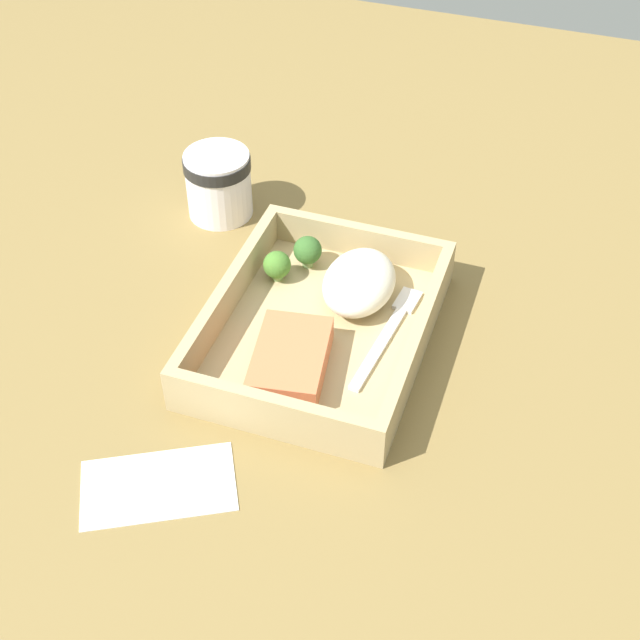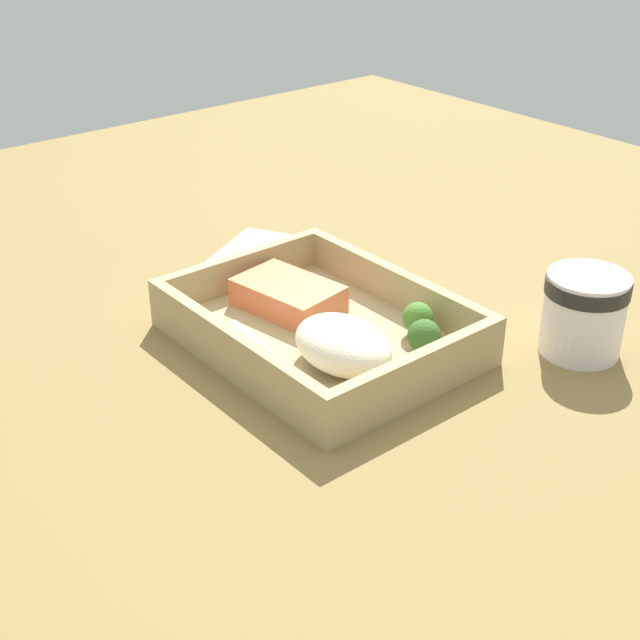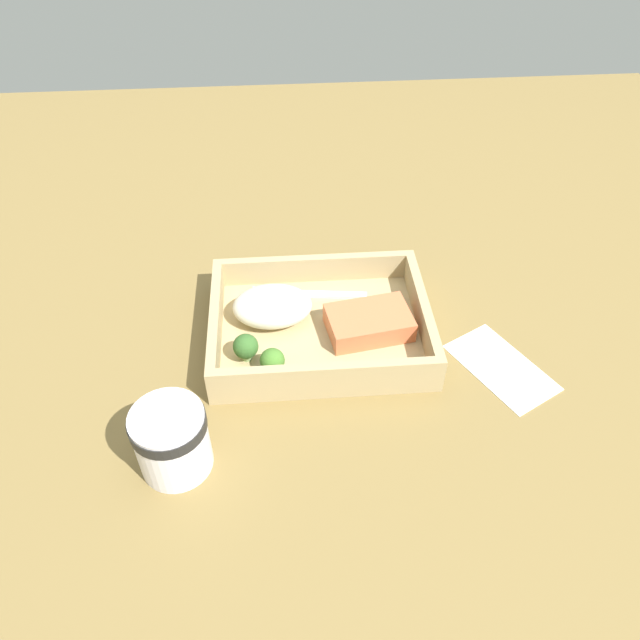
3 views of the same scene
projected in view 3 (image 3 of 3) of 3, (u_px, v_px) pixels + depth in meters
The scene contains 10 objects.
ground_plane at pixel (320, 340), 82.33cm from camera, with size 160.00×160.00×2.00cm, color olive.
takeout_tray at pixel (320, 332), 81.23cm from camera, with size 27.71×21.40×1.20cm, color tan.
tray_rim at pixel (320, 318), 79.49cm from camera, with size 27.71×21.40×3.84cm.
salmon_fillet at pixel (369, 323), 79.53cm from camera, with size 10.47×6.81×2.85cm, color #DC7045.
mashed_potatoes at pixel (272, 306), 80.57cm from camera, with size 10.28×7.39×4.50cm, color silver.
broccoli_floret_1 at pixel (246, 347), 75.49cm from camera, with size 3.12×3.12×3.73cm.
broccoli_floret_2 at pixel (272, 361), 74.10cm from camera, with size 3.01×3.01×3.46cm.
fork at pixel (301, 294), 85.41cm from camera, with size 15.89×3.44×0.44cm.
paper_cup at pixel (171, 438), 64.29cm from camera, with size 7.89×7.89×8.09cm.
receipt_slip at pixel (501, 367), 77.37cm from camera, with size 7.51×13.46×0.24cm, color white.
Camera 3 is at (4.40, 57.72, 57.60)cm, focal length 35.00 mm.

